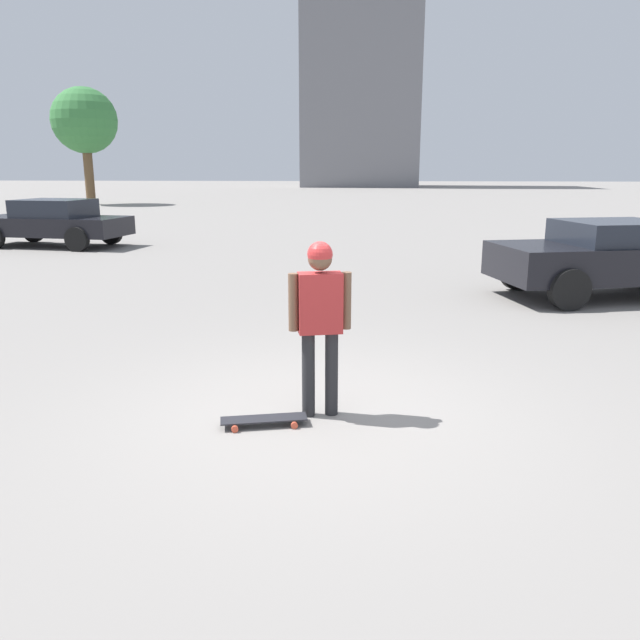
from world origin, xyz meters
TOP-DOWN VIEW (x-y plane):
  - ground_plane at (0.00, 0.00)m, footprint 220.00×220.00m
  - person at (0.00, 0.00)m, footprint 0.29×0.58m
  - skateboard at (0.31, -0.50)m, footprint 0.39×0.83m
  - car_parked_near at (-6.12, 4.82)m, footprint 2.78×4.40m
  - car_parked_far at (-12.66, -9.18)m, footprint 2.48×4.68m
  - building_block_distant at (-77.55, -1.24)m, footprint 12.42×14.36m
  - tree_distant at (-34.59, -17.99)m, footprint 4.13×4.13m

SIDE VIEW (x-z plane):
  - ground_plane at x=0.00m, z-range 0.00..0.00m
  - skateboard at x=0.31m, z-range 0.02..0.10m
  - car_parked_far at x=-12.66m, z-range 0.04..1.46m
  - car_parked_near at x=-6.12m, z-range 0.05..1.46m
  - person at x=0.00m, z-range 0.20..1.89m
  - tree_distant at x=-34.59m, z-range 1.55..8.91m
  - building_block_distant at x=-77.55m, z-range 0.00..33.64m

